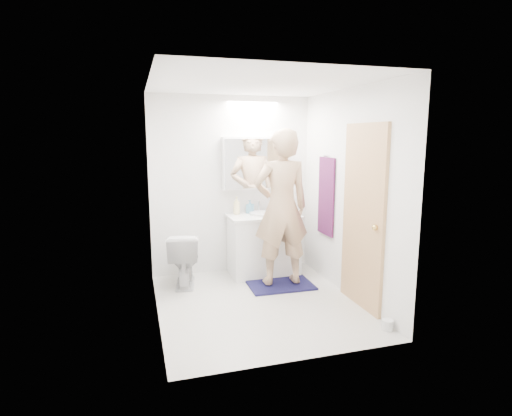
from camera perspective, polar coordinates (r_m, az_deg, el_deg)
name	(u,v)px	position (r m, az deg, el deg)	size (l,w,h in m)	color
floor	(258,303)	(4.77, 0.29, -13.05)	(2.50, 2.50, 0.00)	silver
ceiling	(258,83)	(4.43, 0.31, 16.88)	(2.50, 2.50, 0.00)	white
wall_back	(232,185)	(5.64, -3.38, 3.14)	(2.50, 2.50, 0.00)	white
wall_front	(304,221)	(3.29, 6.61, -1.76)	(2.50, 2.50, 0.00)	white
wall_left	(153,203)	(4.26, -14.00, 0.68)	(2.50, 2.50, 0.00)	white
wall_right	(349,194)	(4.88, 12.77, 1.86)	(2.50, 2.50, 0.00)	white
vanity_cabinet	(263,246)	(5.62, 1.03, -5.28)	(0.90, 0.55, 0.78)	white
countertop	(264,216)	(5.53, 1.05, -1.17)	(0.95, 0.58, 0.04)	white
sink_basin	(263,213)	(5.55, 0.95, -0.76)	(0.36, 0.36, 0.03)	silver
faucet	(259,206)	(5.72, 0.39, 0.21)	(0.02, 0.02, 0.16)	silver
medicine_cabinet	(254,163)	(5.62, -0.24, 6.20)	(0.88, 0.14, 0.70)	white
mirror_panel	(256,164)	(5.55, -0.02, 6.16)	(0.84, 0.01, 0.66)	silver
toilet	(184,258)	(5.31, -9.93, -6.88)	(0.38, 0.67, 0.69)	silver
bath_rug	(280,285)	(5.30, 3.40, -10.54)	(0.80, 0.55, 0.02)	#151542
person	(281,208)	(5.04, 3.51, 0.05)	(0.70, 0.46, 1.91)	tan
door	(363,217)	(4.60, 14.58, -1.22)	(0.04, 0.80, 2.00)	tan
door_knob	(375,228)	(4.34, 16.13, -2.62)	(0.06, 0.06, 0.06)	gold
towel	(326,196)	(5.36, 9.67, 1.59)	(0.02, 0.42, 1.00)	#101334
towel_hook	(326,156)	(5.31, 9.70, 7.15)	(0.02, 0.02, 0.07)	silver
soap_bottle_a	(237,206)	(5.56, -2.70, 0.34)	(0.09, 0.09, 0.24)	beige
soap_bottle_b	(250,207)	(5.64, -0.84, 0.20)	(0.08, 0.08, 0.18)	#518DAF
toothbrush_cup	(272,209)	(5.72, 2.20, -0.12)	(0.10, 0.10, 0.10)	#3B62B3
toilet_paper_roll	(388,325)	(4.36, 17.73, -15.12)	(0.11, 0.11, 0.10)	silver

